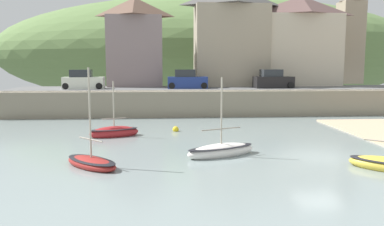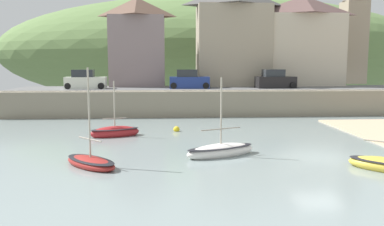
{
  "view_description": "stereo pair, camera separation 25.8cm",
  "coord_description": "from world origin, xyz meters",
  "px_view_note": "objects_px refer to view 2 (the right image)",
  "views": [
    {
      "loc": [
        -8.39,
        -20.42,
        5.08
      ],
      "look_at": [
        -6.69,
        2.89,
        2.09
      ],
      "focal_mm": 37.09,
      "sensor_mm": 36.0,
      "label": 1
    },
    {
      "loc": [
        -8.13,
        -20.44,
        5.08
      ],
      "look_at": [
        -6.69,
        2.89,
        2.09
      ],
      "focal_mm": 37.09,
      "sensor_mm": 36.0,
      "label": 2
    }
  ],
  "objects_px": {
    "waterfront_building_centre": "(233,35)",
    "mooring_buoy": "(177,129)",
    "waterfront_building_left": "(138,41)",
    "motorboat_with_cabin": "(115,132)",
    "parked_car_by_wall": "(189,81)",
    "rowboat_small_beached": "(91,162)",
    "dinghy_open_wooden": "(221,151)",
    "waterfront_building_right": "(303,40)",
    "church_with_spire": "(354,21)",
    "parked_car_end_of_row": "(275,80)",
    "parked_car_near_slipway": "(85,81)"
  },
  "relations": [
    {
      "from": "waterfront_building_centre",
      "to": "parked_car_by_wall",
      "type": "distance_m",
      "value": 8.54
    },
    {
      "from": "waterfront_building_left",
      "to": "motorboat_with_cabin",
      "type": "bearing_deg",
      "value": -91.04
    },
    {
      "from": "waterfront_building_centre",
      "to": "mooring_buoy",
      "type": "bearing_deg",
      "value": -112.49
    },
    {
      "from": "parked_car_near_slipway",
      "to": "parked_car_end_of_row",
      "type": "bearing_deg",
      "value": -1.64
    },
    {
      "from": "dinghy_open_wooden",
      "to": "parked_car_end_of_row",
      "type": "xyz_separation_m",
      "value": [
        8.42,
        20.06,
        2.92
      ]
    },
    {
      "from": "dinghy_open_wooden",
      "to": "motorboat_with_cabin",
      "type": "relative_size",
      "value": 1.11
    },
    {
      "from": "waterfront_building_centre",
      "to": "parked_car_end_of_row",
      "type": "distance_m",
      "value": 7.68
    },
    {
      "from": "rowboat_small_beached",
      "to": "waterfront_building_centre",
      "type": "bearing_deg",
      "value": 111.84
    },
    {
      "from": "waterfront_building_centre",
      "to": "parked_car_end_of_row",
      "type": "height_order",
      "value": "waterfront_building_centre"
    },
    {
      "from": "church_with_spire",
      "to": "motorboat_with_cabin",
      "type": "relative_size",
      "value": 3.78
    },
    {
      "from": "waterfront_building_left",
      "to": "dinghy_open_wooden",
      "type": "bearing_deg",
      "value": -75.83
    },
    {
      "from": "dinghy_open_wooden",
      "to": "mooring_buoy",
      "type": "relative_size",
      "value": 9.57
    },
    {
      "from": "church_with_spire",
      "to": "parked_car_near_slipway",
      "type": "distance_m",
      "value": 33.78
    },
    {
      "from": "parked_car_near_slipway",
      "to": "rowboat_small_beached",
      "type": "bearing_deg",
      "value": -79.82
    },
    {
      "from": "dinghy_open_wooden",
      "to": "church_with_spire",
      "type": "bearing_deg",
      "value": 29.74
    },
    {
      "from": "parked_car_end_of_row",
      "to": "parked_car_near_slipway",
      "type": "bearing_deg",
      "value": 175.34
    },
    {
      "from": "dinghy_open_wooden",
      "to": "waterfront_building_centre",
      "type": "bearing_deg",
      "value": 54.93
    },
    {
      "from": "dinghy_open_wooden",
      "to": "rowboat_small_beached",
      "type": "bearing_deg",
      "value": 170.95
    },
    {
      "from": "waterfront_building_right",
      "to": "dinghy_open_wooden",
      "type": "distance_m",
      "value": 28.65
    },
    {
      "from": "rowboat_small_beached",
      "to": "motorboat_with_cabin",
      "type": "xyz_separation_m",
      "value": [
        0.14,
        8.05,
        0.07
      ]
    },
    {
      "from": "church_with_spire",
      "to": "parked_car_end_of_row",
      "type": "distance_m",
      "value": 16.48
    },
    {
      "from": "parked_car_by_wall",
      "to": "waterfront_building_left",
      "type": "bearing_deg",
      "value": 141.32
    },
    {
      "from": "parked_car_by_wall",
      "to": "parked_car_end_of_row",
      "type": "height_order",
      "value": "same"
    },
    {
      "from": "waterfront_building_left",
      "to": "parked_car_near_slipway",
      "type": "relative_size",
      "value": 2.38
    },
    {
      "from": "waterfront_building_centre",
      "to": "dinghy_open_wooden",
      "type": "relative_size",
      "value": 2.52
    },
    {
      "from": "waterfront_building_centre",
      "to": "rowboat_small_beached",
      "type": "xyz_separation_m",
      "value": [
        -11.32,
        -26.39,
        -7.93
      ]
    },
    {
      "from": "rowboat_small_beached",
      "to": "motorboat_with_cabin",
      "type": "relative_size",
      "value": 1.24
    },
    {
      "from": "waterfront_building_centre",
      "to": "motorboat_with_cabin",
      "type": "height_order",
      "value": "waterfront_building_centre"
    },
    {
      "from": "parked_car_by_wall",
      "to": "waterfront_building_right",
      "type": "bearing_deg",
      "value": 18.88
    },
    {
      "from": "waterfront_building_right",
      "to": "motorboat_with_cabin",
      "type": "height_order",
      "value": "waterfront_building_right"
    },
    {
      "from": "waterfront_building_left",
      "to": "rowboat_small_beached",
      "type": "distance_m",
      "value": 27.36
    },
    {
      "from": "parked_car_by_wall",
      "to": "rowboat_small_beached",
      "type": "bearing_deg",
      "value": -104.95
    },
    {
      "from": "dinghy_open_wooden",
      "to": "parked_car_by_wall",
      "type": "height_order",
      "value": "parked_car_by_wall"
    },
    {
      "from": "dinghy_open_wooden",
      "to": "rowboat_small_beached",
      "type": "relative_size",
      "value": 0.9
    },
    {
      "from": "parked_car_by_wall",
      "to": "mooring_buoy",
      "type": "xyz_separation_m",
      "value": [
        -1.57,
        -12.11,
        -3.06
      ]
    },
    {
      "from": "parked_car_near_slipway",
      "to": "parked_car_end_of_row",
      "type": "distance_m",
      "value": 19.68
    },
    {
      "from": "waterfront_building_left",
      "to": "waterfront_building_centre",
      "type": "distance_m",
      "value": 10.87
    },
    {
      "from": "mooring_buoy",
      "to": "waterfront_building_right",
      "type": "bearing_deg",
      "value": 47.84
    },
    {
      "from": "parked_car_end_of_row",
      "to": "church_with_spire",
      "type": "bearing_deg",
      "value": 30.13
    },
    {
      "from": "motorboat_with_cabin",
      "to": "mooring_buoy",
      "type": "bearing_deg",
      "value": 2.5
    },
    {
      "from": "waterfront_building_right",
      "to": "parked_car_end_of_row",
      "type": "distance_m",
      "value": 7.67
    },
    {
      "from": "parked_car_near_slipway",
      "to": "mooring_buoy",
      "type": "distance_m",
      "value": 15.41
    },
    {
      "from": "waterfront_building_centre",
      "to": "mooring_buoy",
      "type": "distance_m",
      "value": 19.68
    },
    {
      "from": "rowboat_small_beached",
      "to": "parked_car_near_slipway",
      "type": "relative_size",
      "value": 1.2
    },
    {
      "from": "waterfront_building_right",
      "to": "mooring_buoy",
      "type": "bearing_deg",
      "value": -132.16
    },
    {
      "from": "dinghy_open_wooden",
      "to": "rowboat_small_beached",
      "type": "distance_m",
      "value": 6.92
    },
    {
      "from": "dinghy_open_wooden",
      "to": "motorboat_with_cabin",
      "type": "distance_m",
      "value": 9.03
    },
    {
      "from": "rowboat_small_beached",
      "to": "mooring_buoy",
      "type": "relative_size",
      "value": 10.62
    },
    {
      "from": "rowboat_small_beached",
      "to": "waterfront_building_right",
      "type": "bearing_deg",
      "value": 98.62
    },
    {
      "from": "waterfront_building_left",
      "to": "parked_car_by_wall",
      "type": "height_order",
      "value": "waterfront_building_left"
    }
  ]
}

